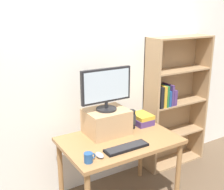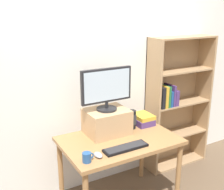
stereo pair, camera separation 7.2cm
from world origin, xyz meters
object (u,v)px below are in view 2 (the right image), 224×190
object	(u,v)px
bookshelf_unit	(175,102)
computer_monitor	(107,88)
desk_speaker	(131,119)
computer_mouse	(98,155)
keyboard	(126,148)
book_stack	(143,119)
riser_box	(107,121)
coffee_mug	(87,157)
desk	(119,147)

from	to	relation	value
bookshelf_unit	computer_monitor	xyz separation A→B (m)	(-1.09, -0.21, 0.38)
computer_monitor	bookshelf_unit	bearing A→B (deg)	10.91
desk_speaker	bookshelf_unit	bearing A→B (deg)	15.82
computer_mouse	desk_speaker	distance (m)	0.69
keyboard	book_stack	xyz separation A→B (m)	(0.47, 0.39, 0.04)
keyboard	book_stack	size ratio (longest dim) A/B	1.82
computer_mouse	desk_speaker	world-z (taller)	desk_speaker
riser_box	coffee_mug	distance (m)	0.59
keyboard	desk_speaker	distance (m)	0.48
bookshelf_unit	coffee_mug	world-z (taller)	bookshelf_unit
coffee_mug	computer_mouse	bearing A→B (deg)	13.19
keyboard	computer_mouse	distance (m)	0.28
desk	bookshelf_unit	xyz separation A→B (m)	(1.05, 0.39, 0.19)
desk	desk_speaker	distance (m)	0.35
keyboard	book_stack	world-z (taller)	book_stack
coffee_mug	desk_speaker	size ratio (longest dim) A/B	0.53
riser_box	keyboard	distance (m)	0.40
computer_mouse	coffee_mug	size ratio (longest dim) A/B	1.01
coffee_mug	desk_speaker	distance (m)	0.80
desk_speaker	coffee_mug	bearing A→B (deg)	-150.03
bookshelf_unit	desk_speaker	distance (m)	0.84
book_stack	bookshelf_unit	bearing A→B (deg)	17.75
desk	coffee_mug	distance (m)	0.53
keyboard	desk_speaker	bearing A→B (deg)	51.02
computer_monitor	computer_mouse	size ratio (longest dim) A/B	5.11
bookshelf_unit	book_stack	bearing A→B (deg)	-162.25
coffee_mug	bookshelf_unit	bearing A→B (deg)	22.72
keyboard	bookshelf_unit	bearing A→B (deg)	28.37
desk	desk_speaker	xyz separation A→B (m)	(0.24, 0.16, 0.19)
keyboard	desk_speaker	world-z (taller)	desk_speaker
computer_mouse	desk	bearing A→B (deg)	32.25
book_stack	desk_speaker	bearing A→B (deg)	-171.71
desk	riser_box	bearing A→B (deg)	102.78
coffee_mug	book_stack	bearing A→B (deg)	26.18
keyboard	computer_mouse	size ratio (longest dim) A/B	4.06
computer_monitor	computer_mouse	distance (m)	0.67
computer_mouse	keyboard	bearing A→B (deg)	0.86
computer_monitor	desk_speaker	distance (m)	0.47
desk	computer_monitor	world-z (taller)	computer_monitor
computer_mouse	coffee_mug	xyz separation A→B (m)	(-0.12, -0.03, 0.02)
desk	keyboard	world-z (taller)	keyboard
bookshelf_unit	riser_box	xyz separation A→B (m)	(-1.09, -0.21, 0.03)
coffee_mug	riser_box	bearing A→B (deg)	45.61
riser_box	computer_mouse	bearing A→B (deg)	-126.90
keyboard	computer_mouse	world-z (taller)	computer_mouse
bookshelf_unit	computer_mouse	distance (m)	1.51
computer_monitor	keyboard	world-z (taller)	computer_monitor
keyboard	computer_mouse	bearing A→B (deg)	-179.14
desk	riser_box	world-z (taller)	riser_box
desk	coffee_mug	world-z (taller)	coffee_mug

